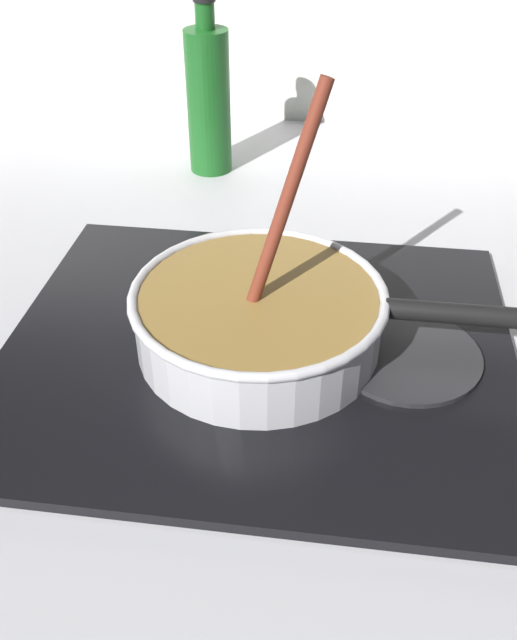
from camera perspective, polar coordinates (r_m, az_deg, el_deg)
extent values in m
cube|color=#B7B7BC|center=(0.75, -5.73, -6.61)|extent=(2.40, 1.60, 0.04)
cube|color=black|center=(0.77, 0.00, -2.37)|extent=(0.56, 0.48, 0.01)
torus|color=#592D0C|center=(0.76, 0.00, -1.79)|extent=(0.17, 0.17, 0.01)
cylinder|color=#262628|center=(0.76, 12.12, -2.81)|extent=(0.16, 0.16, 0.01)
cylinder|color=silver|center=(0.74, 0.00, 0.00)|extent=(0.26, 0.26, 0.07)
cylinder|color=olive|center=(0.74, 0.00, 0.25)|extent=(0.25, 0.25, 0.06)
torus|color=silver|center=(0.72, 0.00, 2.13)|extent=(0.28, 0.28, 0.01)
cylinder|color=black|center=(0.73, 16.59, 0.47)|extent=(0.16, 0.02, 0.02)
cylinder|color=#EDD88C|center=(0.72, 6.62, 0.84)|extent=(0.03, 0.03, 0.01)
cylinder|color=#E5CC7A|center=(0.66, 3.79, -3.06)|extent=(0.03, 0.03, 0.01)
cylinder|color=beige|center=(0.70, -5.38, -0.26)|extent=(0.03, 0.03, 0.01)
cylinder|color=beige|center=(0.81, -0.28, 5.41)|extent=(0.04, 0.04, 0.01)
cylinder|color=beige|center=(0.75, -3.51, 2.42)|extent=(0.03, 0.03, 0.01)
cylinder|color=#EDD88C|center=(0.72, -2.13, 0.84)|extent=(0.03, 0.03, 0.01)
cylinder|color=#EDD88C|center=(0.71, 2.79, 0.35)|extent=(0.03, 0.03, 0.01)
cylinder|color=#EDD88C|center=(0.66, -3.45, -3.10)|extent=(0.04, 0.04, 0.01)
cylinder|color=maroon|center=(0.68, 2.21, 9.53)|extent=(0.09, 0.06, 0.24)
cube|color=brown|center=(0.72, -0.80, 0.63)|extent=(0.05, 0.05, 0.01)
cylinder|color=#19591E|center=(1.15, -4.15, 17.47)|extent=(0.07, 0.07, 0.22)
cylinder|color=#19591E|center=(1.12, -4.47, 23.84)|extent=(0.03, 0.03, 0.04)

